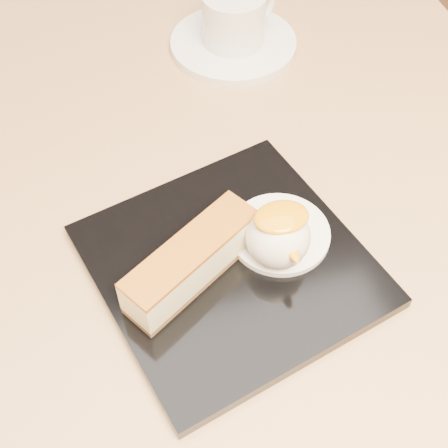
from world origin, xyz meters
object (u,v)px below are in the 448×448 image
object	(u,v)px
dessert_plate	(230,265)
saucer	(233,44)
coffee_cup	(235,17)
cheesecake	(192,261)
table	(189,285)
ice_cream_scoop	(278,237)

from	to	relation	value
dessert_plate	saucer	xyz separation A→B (m)	(0.09, 0.31, -0.00)
coffee_cup	cheesecake	bearing A→B (deg)	-134.62
saucer	cheesecake	bearing A→B (deg)	-112.39
cheesecake	coffee_cup	xyz separation A→B (m)	(0.13, 0.31, 0.01)
table	ice_cream_scoop	bearing A→B (deg)	-57.67
cheesecake	saucer	bearing A→B (deg)	35.97
ice_cream_scoop	dessert_plate	bearing A→B (deg)	172.87
ice_cream_scoop	saucer	bearing A→B (deg)	80.26
table	ice_cream_scoop	size ratio (longest dim) A/B	14.53
table	coffee_cup	bearing A→B (deg)	61.37
saucer	ice_cream_scoop	bearing A→B (deg)	-99.74
dessert_plate	cheesecake	world-z (taller)	cheesecake
table	cheesecake	size ratio (longest dim) A/B	6.21
table	saucer	size ratio (longest dim) A/B	5.33
table	ice_cream_scoop	xyz separation A→B (m)	(0.06, -0.10, 0.19)
cheesecake	coffee_cup	distance (m)	0.34
table	coffee_cup	distance (m)	0.31
cheesecake	ice_cream_scoop	distance (m)	0.08
ice_cream_scoop	cheesecake	bearing A→B (deg)	-180.00
table	saucer	world-z (taller)	saucer
table	dessert_plate	world-z (taller)	dessert_plate
dessert_plate	coffee_cup	xyz separation A→B (m)	(0.10, 0.31, 0.03)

